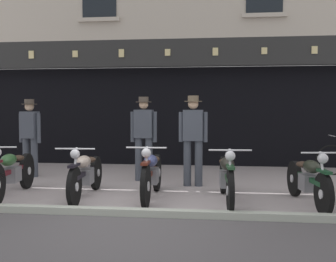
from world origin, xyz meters
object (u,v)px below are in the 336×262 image
Objects in this scene: motorcycle_left at (12,172)px; motorcycle_right at (308,179)px; shopkeeper_center at (144,134)px; salesman_right at (193,136)px; motorcycle_center_right at (226,176)px; motorcycle_center_left at (86,173)px; salesman_left at (30,134)px; motorcycle_center at (152,173)px; advert_board_near at (266,104)px.

motorcycle_left reaches higher than motorcycle_right.
motorcycle_right is at bearing 150.07° from shopkeeper_center.
motorcycle_left is 1.20× the size of salesman_right.
salesman_right reaches higher than motorcycle_center_right.
salesman_right is at bearing -147.10° from motorcycle_center_left.
salesman_left reaches higher than motorcycle_left.
motorcycle_center is 4.97m from advert_board_near.
motorcycle_right is (3.62, -0.12, -0.00)m from motorcycle_center_left.
motorcycle_center_left is 0.96× the size of motorcycle_center_right.
advert_board_near reaches higher than motorcycle_left.
motorcycle_center_left is 2.22m from salesman_right.
advert_board_near is (2.80, 2.53, 0.65)m from shopkeeper_center.
motorcycle_right is 3.51m from shopkeeper_center.
motorcycle_left is at bearing 0.85° from motorcycle_center_left.
motorcycle_left is 1.10× the size of motorcycle_right.
salesman_left is at bearing -79.97° from motorcycle_left.
motorcycle_center_left is 1.93× the size of advert_board_near.
salesman_left is at bearing -33.09° from motorcycle_center.
salesman_left is 1.65× the size of advert_board_near.
motorcycle_right is 1.84× the size of advert_board_near.
motorcycle_center_left is at bearing 70.56° from shopkeeper_center.
motorcycle_center_right is at bearing -9.10° from motorcycle_right.
motorcycle_right is at bearing 145.30° from salesman_right.
advert_board_near is (3.48, 4.26, 1.20)m from motorcycle_center_left.
motorcycle_center is at bearing 175.55° from motorcycle_left.
motorcycle_center_left is 1.14× the size of shopkeeper_center.
motorcycle_center_right is at bearing 135.07° from shopkeeper_center.
motorcycle_center reaches higher than motorcycle_center_right.
motorcycle_left is 1.20× the size of shopkeeper_center.
salesman_left is 3.72m from salesman_right.
shopkeeper_center reaches higher than motorcycle_left.
motorcycle_right is 4.54m from advert_board_near.
motorcycle_center_right is 1.10× the size of motorcycle_right.
salesman_left is at bearing -27.61° from motorcycle_right.
shopkeeper_center reaches higher than motorcycle_center_right.
salesman_right is at bearing -176.95° from salesman_left.
motorcycle_left reaches higher than motorcycle_center_left.
advert_board_near is at bearing -118.59° from salesman_right.
shopkeeper_center reaches higher than salesman_left.
salesman_left is at bearing -156.83° from advert_board_near.
motorcycle_center is at bearing -8.70° from motorcycle_center_right.
salesman_right is (3.65, -0.68, 0.03)m from salesman_left.
motorcycle_right is (1.26, -0.04, -0.02)m from motorcycle_center_right.
shopkeeper_center is at bearing -171.20° from salesman_left.
advert_board_near reaches higher than motorcycle_center_left.
motorcycle_center_right is (1.23, -0.12, -0.01)m from motorcycle_center.
motorcycle_center_right is 1.22× the size of salesman_left.
shopkeeper_center is (-2.93, 1.84, 0.56)m from motorcycle_right.
motorcycle_right is 5.93m from salesman_left.
motorcycle_right is 2.40m from salesman_right.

